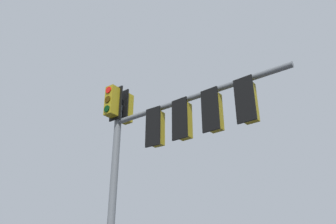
{
  "coord_description": "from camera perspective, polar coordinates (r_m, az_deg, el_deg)",
  "views": [
    {
      "loc": [
        8.45,
        4.88,
        1.86
      ],
      "look_at": [
        1.22,
        2.56,
        5.42
      ],
      "focal_mm": 35.24,
      "sensor_mm": 36.0,
      "label": 1
    }
  ],
  "objects": [
    {
      "name": "signal_mast_assembly",
      "position": [
        8.38,
        -2.17,
        -4.26
      ],
      "size": [
        2.19,
        5.03,
        6.67
      ],
      "color": "slate",
      "rests_on": "ground"
    }
  ]
}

